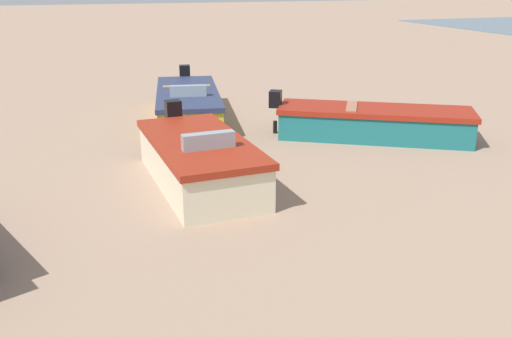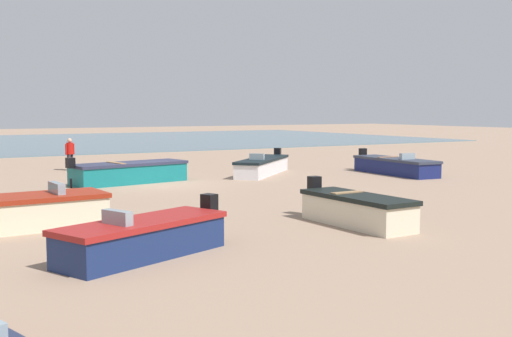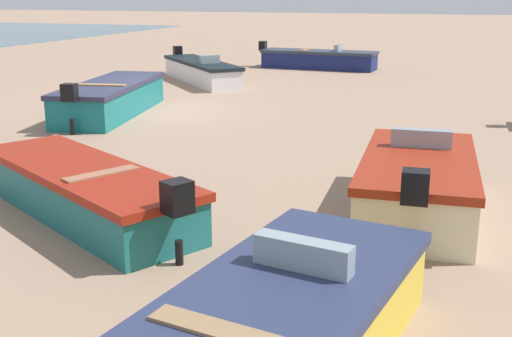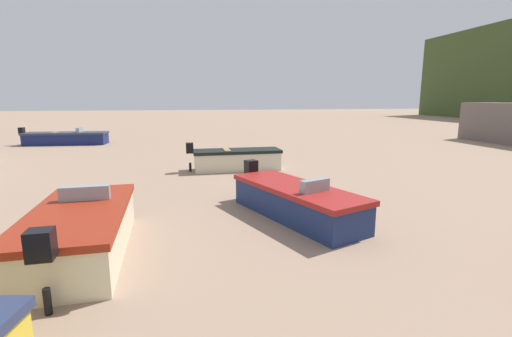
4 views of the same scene
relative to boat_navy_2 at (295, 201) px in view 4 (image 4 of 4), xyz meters
The scene contains 4 objects.
boat_navy_2 is the anchor object (origin of this frame).
boat_cream_3 4.69m from the boat_navy_2, 73.71° to the right, with size 3.96×1.80×1.19m.
boat_cream_5 6.18m from the boat_navy_2, behind, with size 1.28×3.78×1.14m.
boat_navy_6 19.09m from the boat_navy_2, 148.16° to the right, with size 1.67×5.19×1.09m.
Camera 4 is at (13.12, 9.61, 2.84)m, focal length 25.17 mm.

